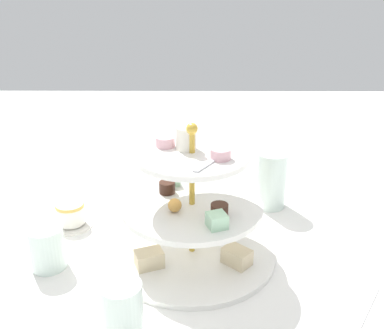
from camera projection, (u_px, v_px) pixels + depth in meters
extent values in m
plane|color=white|center=(192.00, 255.00, 0.87)|extent=(2.40, 2.40, 0.00)
cylinder|color=white|center=(192.00, 253.00, 0.87)|extent=(0.31, 0.31, 0.01)
cylinder|color=white|center=(192.00, 206.00, 0.83)|extent=(0.25, 0.25, 0.01)
cylinder|color=white|center=(192.00, 155.00, 0.79)|extent=(0.20, 0.20, 0.01)
cylinder|color=gold|center=(192.00, 196.00, 0.82)|extent=(0.01, 0.01, 0.25)
sphere|color=gold|center=(192.00, 129.00, 0.77)|extent=(0.02, 0.02, 0.02)
cube|color=beige|center=(190.00, 219.00, 0.94)|extent=(0.05, 0.04, 0.03)
cube|color=beige|center=(149.00, 259.00, 0.81)|extent=(0.05, 0.06, 0.03)
cube|color=beige|center=(237.00, 256.00, 0.82)|extent=(0.06, 0.06, 0.03)
cylinder|color=#E5C660|center=(206.00, 236.00, 0.90)|extent=(0.04, 0.04, 0.01)
cylinder|color=#381E14|center=(167.00, 187.00, 0.86)|extent=(0.03, 0.03, 0.02)
cylinder|color=#381E14|center=(219.00, 210.00, 0.78)|extent=(0.03, 0.03, 0.02)
cube|color=#B2E5BC|center=(171.00, 179.00, 0.89)|extent=(0.04, 0.04, 0.02)
cube|color=#B2E5BC|center=(217.00, 221.00, 0.75)|extent=(0.04, 0.04, 0.02)
sphere|color=gold|center=(175.00, 205.00, 0.79)|extent=(0.02, 0.02, 0.02)
cylinder|color=#F2B7C1|center=(221.00, 154.00, 0.75)|extent=(0.03, 0.03, 0.02)
cylinder|color=#F2B7C1|center=(165.00, 142.00, 0.81)|extent=(0.03, 0.03, 0.02)
cylinder|color=white|center=(186.00, 138.00, 0.79)|extent=(0.04, 0.04, 0.04)
cube|color=silver|center=(210.00, 162.00, 0.74)|extent=(0.08, 0.06, 0.00)
cube|color=silver|center=(209.00, 142.00, 0.82)|extent=(0.09, 0.03, 0.00)
cylinder|color=silver|center=(271.00, 180.00, 1.02)|extent=(0.07, 0.07, 0.13)
cylinder|color=silver|center=(47.00, 247.00, 0.82)|extent=(0.06, 0.06, 0.08)
cylinder|color=white|center=(72.00, 224.00, 0.96)|extent=(0.09, 0.09, 0.01)
cylinder|color=white|center=(71.00, 213.00, 0.95)|extent=(0.06, 0.06, 0.04)
cylinder|color=gold|center=(70.00, 205.00, 0.95)|extent=(0.06, 0.06, 0.01)
cube|color=silver|center=(361.00, 316.00, 0.71)|extent=(0.15, 0.11, 0.00)
cube|color=silver|center=(147.00, 186.00, 1.13)|extent=(0.05, 0.17, 0.00)
cylinder|color=silver|center=(122.00, 313.00, 0.65)|extent=(0.06, 0.06, 0.10)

